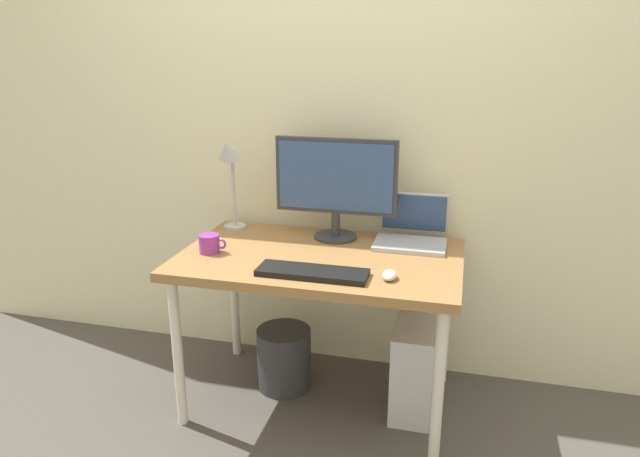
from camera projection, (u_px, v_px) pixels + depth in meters
ground_plane at (320, 400)px, 2.72m from camera, size 6.00×6.00×0.00m
back_wall at (343, 111)px, 2.73m from camera, size 4.40×0.04×2.60m
desk at (320, 269)px, 2.52m from camera, size 1.21×0.75×0.73m
monitor at (336, 182)px, 2.64m from camera, size 0.56×0.20×0.47m
laptop at (412, 231)px, 2.64m from camera, size 0.32×0.28×0.22m
desk_lamp at (230, 164)px, 2.75m from camera, size 0.11×0.16×0.46m
keyboard at (312, 272)px, 2.28m from camera, size 0.44×0.14×0.02m
mouse at (389, 275)px, 2.24m from camera, size 0.06×0.09×0.03m
coffee_mug at (210, 244)px, 2.52m from camera, size 0.12×0.09×0.08m
computer_tower at (414, 367)px, 2.61m from camera, size 0.18×0.36×0.42m
wastebasket at (284, 358)px, 2.80m from camera, size 0.26×0.26×0.30m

